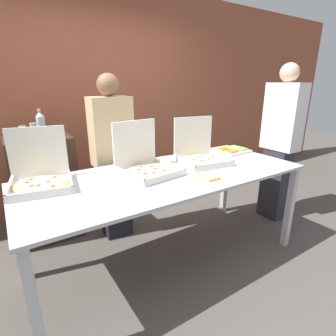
% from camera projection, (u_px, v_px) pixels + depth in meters
% --- Properties ---
extents(ground_plane, '(16.00, 16.00, 0.00)m').
position_uv_depth(ground_plane, '(168.00, 260.00, 2.48)').
color(ground_plane, '#514C47').
extents(brick_wall_behind, '(10.00, 0.06, 2.80)m').
position_uv_depth(brick_wall_behind, '(97.00, 99.00, 3.41)').
color(brick_wall_behind, '#9E5138').
rests_on(brick_wall_behind, ground_plane).
extents(buffet_table, '(2.38, 1.00, 0.86)m').
position_uv_depth(buffet_table, '(168.00, 183.00, 2.24)').
color(buffet_table, silver).
rests_on(buffet_table, ground_plane).
extents(pizza_box_near_right, '(0.48, 0.49, 0.43)m').
position_uv_depth(pizza_box_near_right, '(146.00, 164.00, 2.22)').
color(pizza_box_near_right, silver).
rests_on(pizza_box_near_right, buffet_table).
extents(pizza_box_far_left, '(0.48, 0.49, 0.42)m').
position_uv_depth(pizza_box_far_left, '(201.00, 154.00, 2.53)').
color(pizza_box_far_left, silver).
rests_on(pizza_box_far_left, buffet_table).
extents(pizza_box_far_right, '(0.48, 0.50, 0.42)m').
position_uv_depth(pizza_box_far_right, '(40.00, 176.00, 1.93)').
color(pizza_box_far_right, silver).
rests_on(pizza_box_far_right, buffet_table).
extents(paper_plate_front_center, '(0.22, 0.22, 0.03)m').
position_uv_depth(paper_plate_front_center, '(208.00, 177.00, 2.09)').
color(paper_plate_front_center, white).
rests_on(paper_plate_front_center, buffet_table).
extents(veggie_tray, '(0.33, 0.27, 0.05)m').
position_uv_depth(veggie_tray, '(233.00, 150.00, 2.88)').
color(veggie_tray, white).
rests_on(veggie_tray, buffet_table).
extents(sideboard_podium, '(0.60, 0.49, 1.09)m').
position_uv_depth(sideboard_podium, '(45.00, 188.00, 2.75)').
color(sideboard_podium, '#382319').
rests_on(sideboard_podium, ground_plane).
extents(soda_bottle, '(0.08, 0.08, 0.29)m').
position_uv_depth(soda_bottle, '(41.00, 123.00, 2.61)').
color(soda_bottle, '#B7BCC1').
rests_on(soda_bottle, sideboard_podium).
extents(soda_can_silver, '(0.07, 0.07, 0.12)m').
position_uv_depth(soda_can_silver, '(34.00, 129.00, 2.67)').
color(soda_can_silver, silver).
rests_on(soda_can_silver, sideboard_podium).
extents(soda_can_colored, '(0.07, 0.07, 0.12)m').
position_uv_depth(soda_can_colored, '(23.00, 132.00, 2.48)').
color(soda_can_colored, gold).
rests_on(soda_can_colored, sideboard_podium).
extents(person_guest_cap, '(0.40, 0.22, 1.69)m').
position_uv_depth(person_guest_cap, '(113.00, 157.00, 2.66)').
color(person_guest_cap, black).
rests_on(person_guest_cap, ground_plane).
extents(person_guest_plaid, '(0.22, 0.40, 1.80)m').
position_uv_depth(person_guest_plaid, '(280.00, 142.00, 3.02)').
color(person_guest_plaid, '#2D2D38').
rests_on(person_guest_plaid, ground_plane).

